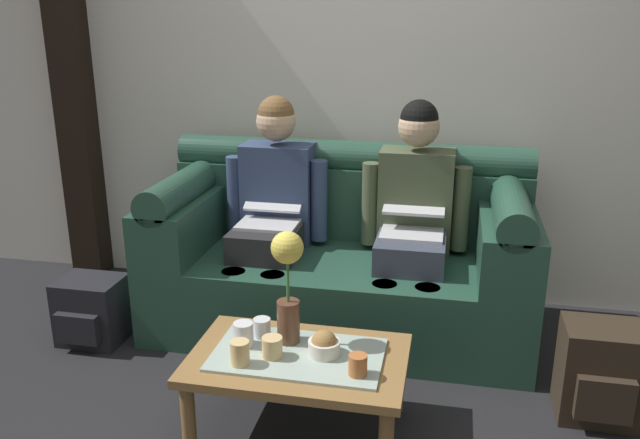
% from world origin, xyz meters
% --- Properties ---
extents(back_wall_patterned, '(6.00, 0.12, 2.90)m').
position_xyz_m(back_wall_patterned, '(0.00, 1.70, 1.45)').
color(back_wall_patterned, silver).
rests_on(back_wall_patterned, ground_plane).
extents(timber_pillar, '(0.20, 0.20, 2.90)m').
position_xyz_m(timber_pillar, '(-1.73, 1.58, 1.45)').
color(timber_pillar, black).
rests_on(timber_pillar, ground_plane).
extents(couch, '(1.96, 0.88, 0.96)m').
position_xyz_m(couch, '(-0.00, 1.17, 0.38)').
color(couch, '#234738').
rests_on(couch, ground_plane).
extents(person_left, '(0.56, 0.67, 1.22)m').
position_xyz_m(person_left, '(-0.37, 1.17, 0.66)').
color(person_left, '#232326').
rests_on(person_left, ground_plane).
extents(person_right, '(0.56, 0.67, 1.22)m').
position_xyz_m(person_right, '(0.37, 1.16, 0.66)').
color(person_right, '#383D4C').
rests_on(person_right, ground_plane).
extents(coffee_table, '(0.86, 0.55, 0.36)m').
position_xyz_m(coffee_table, '(0.00, 0.18, 0.30)').
color(coffee_table, olive).
rests_on(coffee_table, ground_plane).
extents(flower_vase, '(0.13, 0.13, 0.47)m').
position_xyz_m(flower_vase, '(-0.06, 0.26, 0.63)').
color(flower_vase, brown).
rests_on(flower_vase, coffee_table).
extents(snack_bowl, '(0.13, 0.13, 0.10)m').
position_xyz_m(snack_bowl, '(0.10, 0.19, 0.40)').
color(snack_bowl, silver).
rests_on(snack_bowl, coffee_table).
extents(cup_near_left, '(0.07, 0.07, 0.10)m').
position_xyz_m(cup_near_left, '(-0.20, 0.05, 0.40)').
color(cup_near_left, '#DBB77A').
rests_on(cup_near_left, coffee_table).
extents(cup_near_right, '(0.07, 0.07, 0.08)m').
position_xyz_m(cup_near_right, '(0.25, 0.07, 0.40)').
color(cup_near_right, '#B26633').
rests_on(cup_near_right, coffee_table).
extents(cup_far_center, '(0.08, 0.08, 0.10)m').
position_xyz_m(cup_far_center, '(-0.23, 0.20, 0.40)').
color(cup_far_center, silver).
rests_on(cup_far_center, coffee_table).
extents(cup_far_left, '(0.08, 0.08, 0.08)m').
position_xyz_m(cup_far_left, '(-0.09, 0.13, 0.40)').
color(cup_far_left, '#DBB77A').
rests_on(cup_far_left, coffee_table).
extents(cup_far_right, '(0.07, 0.07, 0.08)m').
position_xyz_m(cup_far_right, '(-0.18, 0.28, 0.39)').
color(cup_far_right, silver).
rests_on(cup_far_right, coffee_table).
extents(backpack_right, '(0.32, 0.30, 0.41)m').
position_xyz_m(backpack_right, '(1.20, 0.53, 0.20)').
color(backpack_right, '#2D2319').
rests_on(backpack_right, ground_plane).
extents(backpack_left, '(0.32, 0.30, 0.34)m').
position_xyz_m(backpack_left, '(-1.22, 0.70, 0.17)').
color(backpack_left, black).
rests_on(backpack_left, ground_plane).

